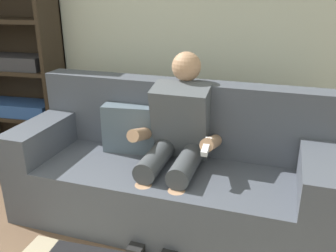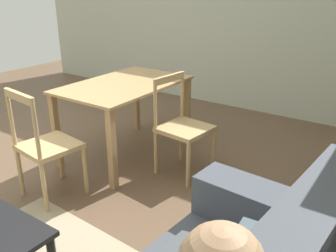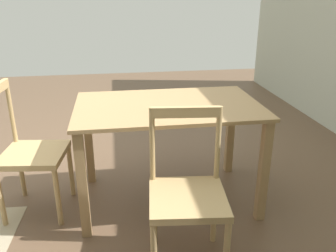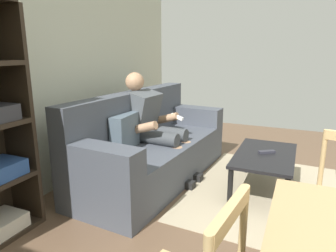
% 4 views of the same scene
% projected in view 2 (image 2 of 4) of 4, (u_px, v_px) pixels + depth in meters
% --- Properties ---
extents(ground_plane, '(8.13, 8.13, 0.00)m').
position_uv_depth(ground_plane, '(32.00, 179.00, 3.38)').
color(ground_plane, brown).
extents(wall_side, '(0.12, 6.13, 2.65)m').
position_uv_depth(wall_side, '(201.00, 9.00, 5.21)').
color(wall_side, beige).
rests_on(wall_side, ground_plane).
extents(dining_table, '(1.29, 0.81, 0.76)m').
position_uv_depth(dining_table, '(125.00, 95.00, 3.64)').
color(dining_table, tan).
rests_on(dining_table, ground_plane).
extents(dining_chair_near_wall, '(0.46, 0.46, 0.91)m').
position_uv_depth(dining_chair_near_wall, '(182.00, 127.00, 3.35)').
color(dining_chair_near_wall, tan).
rests_on(dining_chair_near_wall, ground_plane).
extents(dining_chair_facing_couch, '(0.47, 0.47, 0.94)m').
position_uv_depth(dining_chair_facing_couch, '(46.00, 146.00, 2.96)').
color(dining_chair_facing_couch, tan).
rests_on(dining_chair_facing_couch, ground_plane).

